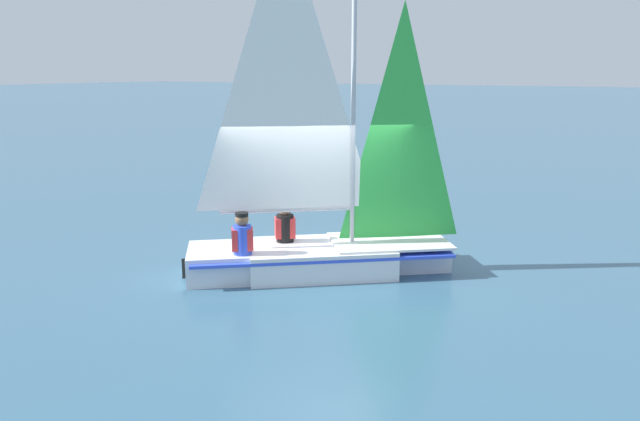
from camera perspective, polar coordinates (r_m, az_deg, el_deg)
ground_plane at (r=10.74m, az=-0.00°, el=-5.63°), size 260.00×260.00×0.00m
sailboat_main at (r=10.50m, az=-0.13°, el=-1.11°), size 3.77×4.27×5.90m
sailor_helm at (r=10.80m, az=-3.21°, el=-2.12°), size 0.42×0.43×1.16m
sailor_crew at (r=10.13m, az=-7.10°, el=-3.14°), size 0.42×0.43×1.16m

